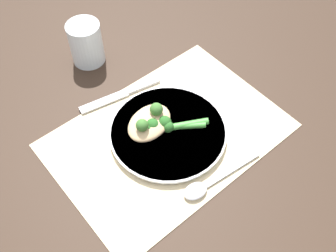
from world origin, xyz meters
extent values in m
plane|color=#332319|center=(0.00, 0.00, 0.00)|extent=(3.00, 3.00, 0.00)
cube|color=beige|center=(0.00, 0.00, 0.00)|extent=(0.48, 0.33, 0.00)
cylinder|color=white|center=(0.00, 0.00, 0.01)|extent=(0.24, 0.24, 0.01)
cylinder|color=silver|center=(0.00, 0.00, 0.02)|extent=(0.25, 0.25, 0.01)
ellipsoid|color=tan|center=(-0.02, 0.03, 0.03)|extent=(0.12, 0.10, 0.03)
sphere|color=#3D702D|center=(0.00, 0.04, 0.05)|extent=(0.03, 0.03, 0.03)
sphere|color=#3D702D|center=(-0.05, 0.02, 0.05)|extent=(0.03, 0.03, 0.03)
cylinder|color=green|center=(0.02, -0.01, 0.02)|extent=(0.10, 0.08, 0.01)
sphere|color=#286023|center=(-0.02, 0.02, 0.03)|extent=(0.03, 0.03, 0.03)
sphere|color=#286023|center=(-0.02, 0.03, 0.03)|extent=(0.02, 0.02, 0.02)
sphere|color=#286023|center=(-0.04, 0.02, 0.03)|extent=(0.03, 0.03, 0.03)
cylinder|color=green|center=(0.04, -0.02, 0.03)|extent=(0.08, 0.05, 0.01)
sphere|color=#286023|center=(0.00, 0.00, 0.03)|extent=(0.02, 0.02, 0.02)
sphere|color=#286023|center=(0.00, 0.01, 0.03)|extent=(0.03, 0.03, 0.03)
cube|color=silver|center=(-0.05, 0.16, 0.01)|extent=(0.12, 0.04, 0.00)
cube|color=#AFAFB3|center=(0.04, 0.14, 0.01)|extent=(0.08, 0.03, 0.01)
cube|color=silver|center=(0.04, -0.15, 0.01)|extent=(0.13, 0.03, 0.00)
ellipsoid|color=silver|center=(-0.05, -0.14, 0.01)|extent=(0.05, 0.04, 0.01)
cylinder|color=silver|center=(0.00, 0.30, 0.05)|extent=(0.08, 0.08, 0.10)
camera|label=1|loc=(-0.31, -0.37, 0.68)|focal=42.00mm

